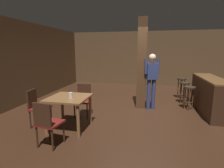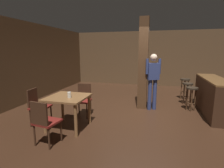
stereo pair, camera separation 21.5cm
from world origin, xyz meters
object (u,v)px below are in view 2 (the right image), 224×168
Objects in this scene: bar_stool_near at (192,93)px; napkin_cup at (69,95)px; bar_stool_mid at (187,89)px; bar_stool_far at (185,84)px; chair_west at (37,105)px; standing_person at (153,78)px; dining_table at (68,102)px; chair_south at (44,121)px; chair_north at (83,98)px; bar_counter at (209,96)px.

napkin_cup is at bearing -143.62° from bar_stool_near.
bar_stool_mid is 0.68m from bar_stool_far.
chair_west is 0.52× the size of standing_person.
standing_person is 2.31× the size of bar_stool_mid.
bar_stool_far reaches higher than dining_table.
chair_south is 0.83m from napkin_cup.
napkin_cup is (0.08, -0.92, 0.33)m from chair_north.
chair_north is at bearing 94.90° from napkin_cup.
napkin_cup is at bearing -4.41° from chair_west.
chair_west is at bearing -155.27° from bar_counter.
napkin_cup is at bearing -148.75° from bar_counter.
bar_stool_mid is (3.04, 3.53, 0.05)m from chair_south.
chair_north is at bearing 87.95° from chair_south.
napkin_cup is 0.06× the size of bar_counter.
standing_person is at bearing -126.86° from bar_stool_far.
bar_stool_mid is at bearing 43.84° from napkin_cup.
bar_stool_near is 0.63m from bar_stool_mid.
chair_west is 0.40× the size of bar_counter.
napkin_cup is at bearing -136.16° from bar_stool_mid.
standing_person is 1.48m from bar_stool_mid.
dining_table is at bearing 87.19° from chair_south.
bar_stool_near is (3.03, 2.07, -0.09)m from dining_table.
dining_table is 3.67m from bar_stool_near.
chair_south is at bearing -136.58° from bar_stool_near.
chair_west is 4.69m from bar_stool_mid.
bar_stool_mid is at bearing 92.47° from bar_stool_near.
chair_west is 3.32m from standing_person.
standing_person is at bearing 34.83° from chair_west.
standing_person reaches higher than dining_table.
chair_south is at bearing -100.57° from napkin_cup.
dining_table is 0.84m from chair_north.
dining_table is 0.52× the size of standing_person.
bar_stool_mid is at bearing -90.26° from bar_stool_far.
bar_stool_far is at bearing 49.99° from napkin_cup.
bar_stool_far is (3.00, 3.37, -0.05)m from dining_table.
dining_table is 1.20× the size of bar_stool_mid.
standing_person reaches higher than bar_counter.
bar_stool_far is at bearing 48.28° from dining_table.
chair_west reaches higher than bar_stool_mid.
dining_table reaches higher than bar_stool_mid.
bar_stool_far is (-0.02, 1.30, 0.04)m from bar_stool_near.
chair_west is at bearing -178.49° from dining_table.
standing_person is at bearing -175.90° from bar_counter.
standing_person is at bearing -143.41° from bar_stool_mid.
chair_north is 0.52× the size of standing_person.
dining_table is at bearing 1.51° from chair_west.
chair_north reaches higher than bar_stool_mid.
dining_table is 2.65m from standing_person.
bar_counter reaches higher than bar_stool_near.
chair_west is at bearing -134.71° from chair_north.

